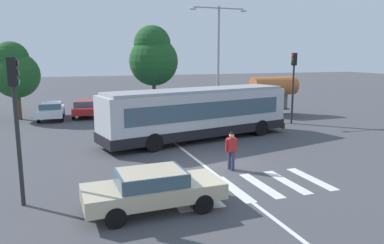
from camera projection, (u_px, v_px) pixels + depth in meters
name	position (u px, v px, depth m)	size (l,w,h in m)	color
ground_plane	(212.00, 165.00, 17.02)	(160.00, 160.00, 0.00)	#47474C
city_transit_bus	(198.00, 114.00, 21.96)	(12.24, 5.17, 3.06)	black
pedestrian_crossing_street	(231.00, 149.00, 16.14)	(0.58, 0.44, 1.72)	#333856
foreground_sedan	(153.00, 188.00, 11.93)	(4.56, 2.00, 1.35)	black
parked_car_white	(51.00, 110.00, 29.16)	(2.01, 4.57, 1.35)	black
parked_car_red	(84.00, 107.00, 30.57)	(2.17, 4.63, 1.35)	black
parked_car_black	(119.00, 107.00, 30.94)	(1.89, 4.51, 1.35)	black
parked_car_blue	(151.00, 105.00, 31.94)	(2.04, 4.58, 1.35)	black
parked_car_charcoal	(178.00, 103.00, 33.22)	(2.11, 4.61, 1.35)	black
parked_car_silver	(207.00, 102.00, 34.20)	(2.06, 4.59, 1.35)	black
traffic_light_near_corner	(16.00, 109.00, 11.87)	(0.33, 0.32, 4.93)	#28282B
traffic_light_far_corner	(293.00, 77.00, 26.99)	(0.33, 0.32, 5.19)	#28282B
bus_stop_shelter	(274.00, 87.00, 31.08)	(4.03, 1.54, 3.25)	#28282B
twin_arm_street_lamp	(218.00, 50.00, 28.94)	(4.83, 0.32, 8.76)	#939399
background_tree_left	(15.00, 70.00, 28.58)	(3.56, 3.56, 6.09)	brown
background_tree_right	(153.00, 56.00, 35.17)	(4.67, 4.67, 7.85)	brown
crosswalk_painted_stripes	(247.00, 187.00, 14.18)	(6.32, 2.90, 0.01)	silver
lane_center_line	(190.00, 155.00, 18.76)	(0.16, 24.00, 0.01)	silver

